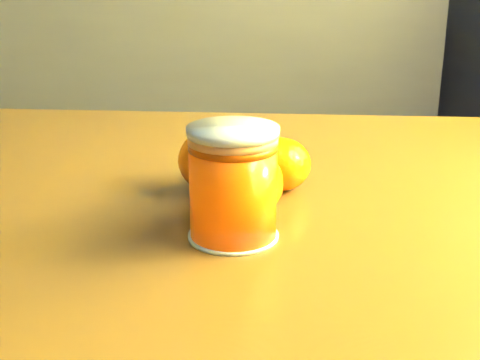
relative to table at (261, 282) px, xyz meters
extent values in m
cube|color=brown|center=(0.00, 0.00, 0.07)|extent=(1.03, 0.80, 0.04)
cylinder|color=#553015|center=(-0.35, 0.34, -0.28)|extent=(0.05, 0.05, 0.66)
cylinder|color=#FF5205|center=(-0.04, -0.09, 0.13)|extent=(0.07, 0.07, 0.08)
cylinder|color=#E2955C|center=(-0.04, -0.09, 0.17)|extent=(0.07, 0.07, 0.01)
cylinder|color=silver|center=(-0.04, -0.09, 0.17)|extent=(0.07, 0.07, 0.00)
ellipsoid|color=#FF6A05|center=(-0.04, 0.02, 0.12)|extent=(0.08, 0.08, 0.06)
ellipsoid|color=#FF6A05|center=(0.02, 0.02, 0.11)|extent=(0.06, 0.06, 0.05)
ellipsoid|color=#FF6A05|center=(-0.03, -0.05, 0.12)|extent=(0.09, 0.09, 0.06)
camera|label=1|loc=(-0.08, -0.57, 0.30)|focal=50.00mm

